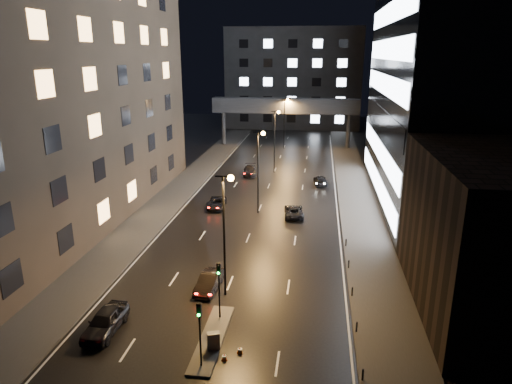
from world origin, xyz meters
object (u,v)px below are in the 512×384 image
(car_away_a, at_px, (105,321))
(car_away_d, at_px, (250,170))
(car_away_b, at_px, (209,282))
(car_away_c, at_px, (217,203))
(car_toward_b, at_px, (320,180))
(utility_cabinet, at_px, (213,341))
(car_toward_a, at_px, (294,211))

(car_away_a, height_order, car_away_d, car_away_a)
(car_away_b, relative_size, car_away_c, 0.93)
(car_toward_b, height_order, utility_cabinet, utility_cabinet)
(car_toward_b, bearing_deg, car_away_d, -25.89)
(car_away_a, bearing_deg, car_toward_b, 70.56)
(car_away_c, relative_size, car_toward_b, 1.04)
(car_away_c, distance_m, car_toward_a, 10.03)
(car_away_a, distance_m, car_toward_b, 42.77)
(car_away_c, xyz_separation_m, car_away_d, (1.73, 16.78, 0.09))
(utility_cabinet, bearing_deg, car_toward_b, 60.65)
(car_away_b, distance_m, utility_cabinet, 8.27)
(car_toward_a, distance_m, car_toward_b, 14.76)
(car_away_a, bearing_deg, car_away_d, 86.26)
(car_away_c, relative_size, car_toward_a, 0.97)
(car_away_a, xyz_separation_m, utility_cabinet, (8.04, -1.12, -0.05))
(car_toward_a, bearing_deg, car_away_d, -72.09)
(car_toward_a, height_order, car_toward_b, car_toward_a)
(car_away_a, bearing_deg, car_toward_a, 66.31)
(car_away_b, relative_size, utility_cabinet, 3.50)
(car_toward_b, distance_m, utility_cabinet, 41.77)
(car_away_d, xyz_separation_m, car_toward_a, (8.15, -18.51, -0.07))
(car_away_b, relative_size, car_away_d, 0.85)
(car_away_c, distance_m, utility_cabinet, 29.16)
(car_away_d, bearing_deg, car_away_c, -102.37)
(car_toward_b, relative_size, utility_cabinet, 3.61)
(car_away_a, bearing_deg, car_away_c, 87.00)
(car_away_c, distance_m, car_toward_b, 18.18)
(car_away_a, bearing_deg, utility_cabinet, -6.96)
(car_away_b, bearing_deg, car_away_a, -125.77)
(car_away_a, relative_size, car_toward_b, 1.08)
(car_away_c, bearing_deg, car_away_d, 79.53)
(car_away_a, relative_size, car_away_b, 1.11)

